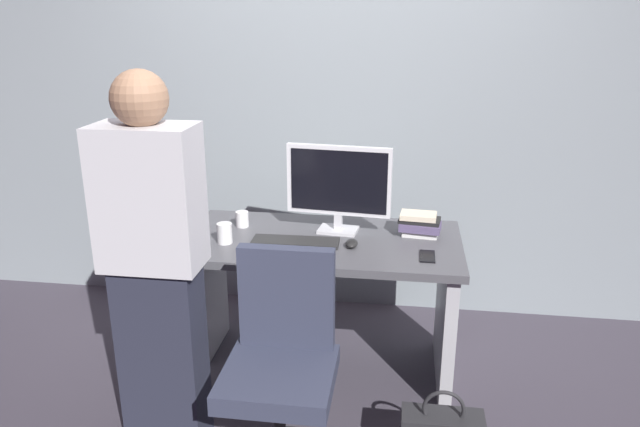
{
  "coord_description": "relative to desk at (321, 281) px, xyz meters",
  "views": [
    {
      "loc": [
        0.39,
        -2.83,
        1.84
      ],
      "look_at": [
        0.0,
        -0.05,
        0.9
      ],
      "focal_mm": 33.86,
      "sensor_mm": 36.0,
      "label": 1
    }
  ],
  "objects": [
    {
      "name": "office_chair",
      "position": [
        -0.06,
        -0.76,
        -0.08
      ],
      "size": [
        0.52,
        0.52,
        0.94
      ],
      "color": "black",
      "rests_on": "ground"
    },
    {
      "name": "book_stack",
      "position": [
        0.49,
        0.12,
        0.29
      ],
      "size": [
        0.22,
        0.17,
        0.12
      ],
      "color": "white",
      "rests_on": "desk"
    },
    {
      "name": "ground_plane",
      "position": [
        0.0,
        0.0,
        -0.51
      ],
      "size": [
        9.0,
        9.0,
        0.0
      ],
      "primitive_type": "plane",
      "color": "#3D3842"
    },
    {
      "name": "wall_back",
      "position": [
        0.0,
        0.83,
        0.99
      ],
      "size": [
        6.4,
        0.1,
        3.0
      ],
      "primitive_type": "cube",
      "color": "gray",
      "rests_on": "ground"
    },
    {
      "name": "cup_near_keyboard",
      "position": [
        -0.47,
        -0.13,
        0.28
      ],
      "size": [
        0.07,
        0.07,
        0.1
      ],
      "primitive_type": "cylinder",
      "color": "silver",
      "rests_on": "desk"
    },
    {
      "name": "person_at_desk",
      "position": [
        -0.6,
        -0.67,
        0.33
      ],
      "size": [
        0.4,
        0.24,
        1.64
      ],
      "color": "#262838",
      "rests_on": "ground"
    },
    {
      "name": "cell_phone",
      "position": [
        0.53,
        -0.17,
        0.24
      ],
      "size": [
        0.07,
        0.14,
        0.01
      ],
      "primitive_type": "cube",
      "rotation": [
        0.0,
        0.0,
        -0.01
      ],
      "color": "black",
      "rests_on": "desk"
    },
    {
      "name": "monitor",
      "position": [
        0.07,
        0.11,
        0.49
      ],
      "size": [
        0.54,
        0.16,
        0.46
      ],
      "color": "silver",
      "rests_on": "desk"
    },
    {
      "name": "desk",
      "position": [
        0.0,
        0.0,
        0.0
      ],
      "size": [
        1.4,
        0.74,
        0.75
      ],
      "color": "#4C4C51",
      "rests_on": "ground"
    },
    {
      "name": "cup_by_monitor",
      "position": [
        -0.44,
        0.12,
        0.28
      ],
      "size": [
        0.07,
        0.07,
        0.08
      ],
      "primitive_type": "cylinder",
      "color": "silver",
      "rests_on": "desk"
    },
    {
      "name": "keyboard",
      "position": [
        -0.12,
        -0.09,
        0.24
      ],
      "size": [
        0.43,
        0.14,
        0.02
      ],
      "primitive_type": "cube",
      "rotation": [
        0.0,
        0.0,
        0.02
      ],
      "color": "#262626",
      "rests_on": "desk"
    },
    {
      "name": "mouse",
      "position": [
        0.16,
        -0.09,
        0.25
      ],
      "size": [
        0.06,
        0.1,
        0.03
      ],
      "primitive_type": "ellipsoid",
      "color": "black",
      "rests_on": "desk"
    }
  ]
}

